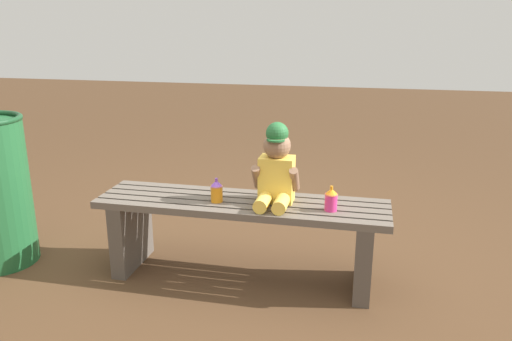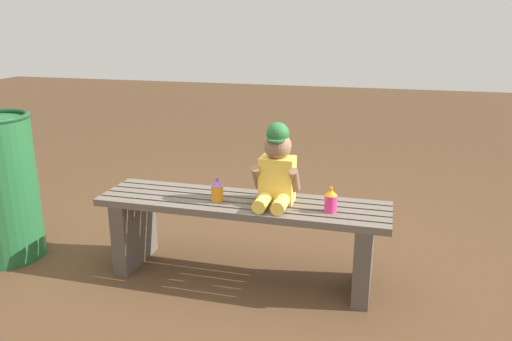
{
  "view_description": "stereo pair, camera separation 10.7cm",
  "coord_description": "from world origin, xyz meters",
  "px_view_note": "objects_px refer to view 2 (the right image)",
  "views": [
    {
      "loc": [
        0.59,
        -2.32,
        1.3
      ],
      "look_at": [
        0.09,
        -0.05,
        0.6
      ],
      "focal_mm": 35.31,
      "sensor_mm": 36.0,
      "label": 1
    },
    {
      "loc": [
        0.69,
        -2.3,
        1.3
      ],
      "look_at": [
        0.09,
        -0.05,
        0.6
      ],
      "focal_mm": 35.31,
      "sensor_mm": 36.0,
      "label": 2
    }
  ],
  "objects_px": {
    "park_bench": "(242,226)",
    "sippy_cup_right": "(331,200)",
    "sippy_cup_left": "(217,190)",
    "trash_bin": "(0,187)",
    "child_figure": "(277,169)"
  },
  "relations": [
    {
      "from": "park_bench",
      "to": "sippy_cup_right",
      "type": "bearing_deg",
      "value": -5.09
    },
    {
      "from": "sippy_cup_right",
      "to": "sippy_cup_left",
      "type": "bearing_deg",
      "value": 180.0
    },
    {
      "from": "trash_bin",
      "to": "sippy_cup_left",
      "type": "bearing_deg",
      "value": 3.7
    },
    {
      "from": "sippy_cup_left",
      "to": "trash_bin",
      "type": "bearing_deg",
      "value": -176.3
    },
    {
      "from": "park_bench",
      "to": "child_figure",
      "type": "height_order",
      "value": "child_figure"
    },
    {
      "from": "sippy_cup_left",
      "to": "park_bench",
      "type": "bearing_deg",
      "value": 18.87
    },
    {
      "from": "child_figure",
      "to": "trash_bin",
      "type": "height_order",
      "value": "child_figure"
    },
    {
      "from": "sippy_cup_left",
      "to": "trash_bin",
      "type": "xyz_separation_m",
      "value": [
        -1.25,
        -0.08,
        -0.07
      ]
    },
    {
      "from": "sippy_cup_right",
      "to": "trash_bin",
      "type": "height_order",
      "value": "trash_bin"
    },
    {
      "from": "child_figure",
      "to": "sippy_cup_right",
      "type": "distance_m",
      "value": 0.31
    },
    {
      "from": "sippy_cup_right",
      "to": "trash_bin",
      "type": "bearing_deg",
      "value": -177.45
    },
    {
      "from": "park_bench",
      "to": "sippy_cup_right",
      "type": "xyz_separation_m",
      "value": [
        0.45,
        -0.04,
        0.2
      ]
    },
    {
      "from": "child_figure",
      "to": "sippy_cup_left",
      "type": "distance_m",
      "value": 0.32
    },
    {
      "from": "park_bench",
      "to": "child_figure",
      "type": "relative_size",
      "value": 3.66
    },
    {
      "from": "sippy_cup_right",
      "to": "trash_bin",
      "type": "relative_size",
      "value": 0.15
    }
  ]
}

